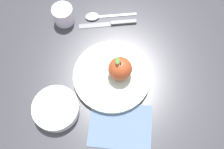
{
  "coord_description": "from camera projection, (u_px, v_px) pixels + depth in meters",
  "views": [
    {
      "loc": [
        -0.18,
        0.3,
        0.73
      ],
      "look_at": [
        -0.03,
        0.04,
        0.02
      ],
      "focal_mm": 40.02,
      "sensor_mm": 36.0,
      "label": 1
    }
  ],
  "objects": [
    {
      "name": "ground_plane",
      "position": [
        108.0,
        64.0,
        0.81
      ],
      "size": [
        2.4,
        2.4,
        0.0
      ],
      "primitive_type": "plane",
      "color": "#2D2D33"
    },
    {
      "name": "dinner_plate",
      "position": [
        112.0,
        76.0,
        0.78
      ],
      "size": [
        0.24,
        0.24,
        0.02
      ],
      "color": "#B2C6B2",
      "rests_on": "ground_plane"
    },
    {
      "name": "apple",
      "position": [
        120.0,
        69.0,
        0.74
      ],
      "size": [
        0.07,
        0.07,
        0.08
      ],
      "color": "#9E3D1E",
      "rests_on": "dinner_plate"
    },
    {
      "name": "side_bowl",
      "position": [
        56.0,
        108.0,
        0.73
      ],
      "size": [
        0.14,
        0.14,
        0.03
      ],
      "color": "white",
      "rests_on": "ground_plane"
    },
    {
      "name": "cup",
      "position": [
        63.0,
        14.0,
        0.85
      ],
      "size": [
        0.07,
        0.07,
        0.06
      ],
      "color": "silver",
      "rests_on": "ground_plane"
    },
    {
      "name": "knife",
      "position": [
        113.0,
        23.0,
        0.87
      ],
      "size": [
        0.18,
        0.13,
        0.01
      ],
      "color": "#59595E",
      "rests_on": "ground_plane"
    },
    {
      "name": "spoon",
      "position": [
        98.0,
        16.0,
        0.88
      ],
      "size": [
        0.16,
        0.12,
        0.01
      ],
      "color": "silver",
      "rests_on": "ground_plane"
    },
    {
      "name": "linen_napkin",
      "position": [
        120.0,
        126.0,
        0.73
      ],
      "size": [
        0.22,
        0.2,
        0.0
      ],
      "primitive_type": "cube",
      "rotation": [
        0.0,
        0.0,
        5.11
      ],
      "color": "slate",
      "rests_on": "ground_plane"
    }
  ]
}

